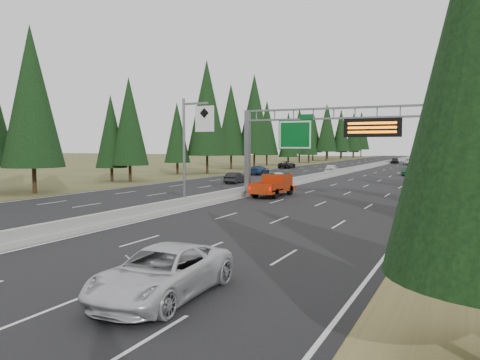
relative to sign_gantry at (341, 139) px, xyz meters
The scene contains 18 objects.
road 46.29m from the sign_gantry, 101.18° to the left, with size 32.00×260.00×0.08m, color black.
shoulder_right 46.28m from the sign_gantry, 78.86° to the left, with size 3.60×260.00×0.06m, color olive.
shoulder_left 52.70m from the sign_gantry, 120.63° to the left, with size 3.60×260.00×0.06m, color #3F411E.
median_barrier 46.25m from the sign_gantry, 101.18° to the left, with size 0.70×260.00×0.85m.
sign_gantry is the anchor object (origin of this frame).
hov_sign_pole 12.96m from the sign_gantry, 130.04° to the right, with size 2.80×0.50×8.00m.
tree_row_left 46.55m from the sign_gantry, 131.88° to the left, with size 11.57×238.91×18.81m.
silver_minivan 27.27m from the sign_gantry, 87.21° to the right, with size 2.56×5.56×1.54m, color silver.
red_pickup 7.74m from the sign_gantry, 166.28° to the left, with size 2.24×6.26×2.04m.
car_ahead_green 36.96m from the sign_gantry, 88.26° to the left, with size 1.54×3.83×1.31m, color #155C2F.
car_ahead_dkred 15.85m from the sign_gantry, 68.46° to the left, with size 1.50×4.30×1.42m, color #4C110A.
car_ahead_dkgrey 43.29m from the sign_gantry, 84.96° to the left, with size 2.10×5.16×1.50m, color #232326.
car_ahead_white 79.11m from the sign_gantry, 92.38° to the left, with size 2.46×5.33×1.48m, color white.
car_ahead_far 85.56m from the sign_gantry, 94.98° to the left, with size 1.75×4.34×1.48m, color black.
car_onc_near 20.95m from the sign_gantry, 142.09° to the left, with size 1.41×4.05×1.33m, color black.
car_onc_blue 35.47m from the sign_gantry, 124.85° to the left, with size 1.97×4.85×1.41m, color navy.
car_onc_white 37.88m from the sign_gantry, 106.07° to the left, with size 1.84×4.58×1.56m, color silver.
car_onc_far 55.56m from the sign_gantry, 115.01° to the left, with size 2.38×5.15×1.43m, color black.
Camera 1 is at (18.57, -3.56, 4.75)m, focal length 35.00 mm.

